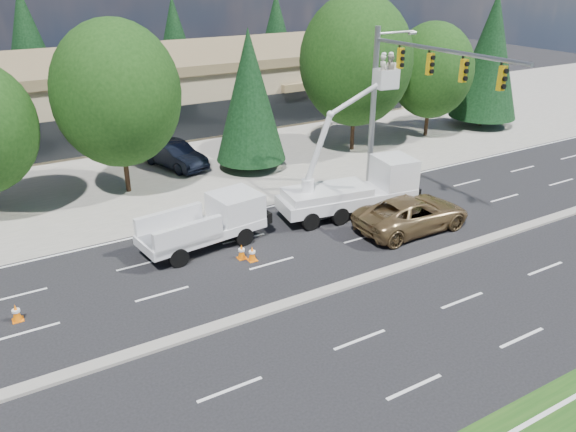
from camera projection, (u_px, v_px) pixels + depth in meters
ground at (311, 297)px, 22.19m from camera, size 140.00×140.00×0.00m
concrete_apron at (152, 159)px, 37.93m from camera, size 140.00×22.00×0.01m
road_median at (311, 296)px, 22.16m from camera, size 120.00×0.55×0.12m
strip_mall at (109, 91)px, 44.63m from camera, size 50.40×15.40×5.50m
tree_front_d at (117, 94)px, 30.31m from camera, size 6.94×6.94×9.62m
tree_front_e at (250, 96)px, 34.39m from camera, size 4.42×4.42×8.71m
tree_front_f at (356, 61)px, 37.47m from camera, size 7.59×7.59×10.53m
tree_front_g at (432, 71)px, 41.21m from camera, size 6.07×6.07×8.42m
tree_front_h at (490, 56)px, 43.72m from camera, size 5.24×5.24×10.33m
tree_back_b at (28, 42)px, 51.12m from camera, size 5.30×5.30×10.45m
tree_back_c at (175, 40)px, 57.84m from camera, size 4.70×4.70×9.27m
tree_back_d at (276, 32)px, 63.33m from camera, size 4.78×4.78×9.43m
signal_mast at (400, 87)px, 29.88m from camera, size 2.76×10.16×9.00m
utility_pickup at (210, 227)px, 26.01m from camera, size 6.03×2.83×2.23m
bucket_truck at (359, 181)px, 29.11m from camera, size 7.54×3.20×8.20m
traffic_cone_a at (16, 313)px, 20.61m from camera, size 0.40×0.40×0.70m
traffic_cone_b at (242, 252)px, 25.00m from camera, size 0.40×0.40×0.70m
traffic_cone_c at (252, 254)px, 24.82m from camera, size 0.40×0.40×0.70m
traffic_cone_d at (373, 219)px, 28.17m from camera, size 0.40×0.40×0.70m
minivan at (412, 214)px, 27.60m from camera, size 6.01×2.80×1.66m
parked_car_east at (174, 155)px, 36.14m from camera, size 3.20×5.35×1.67m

